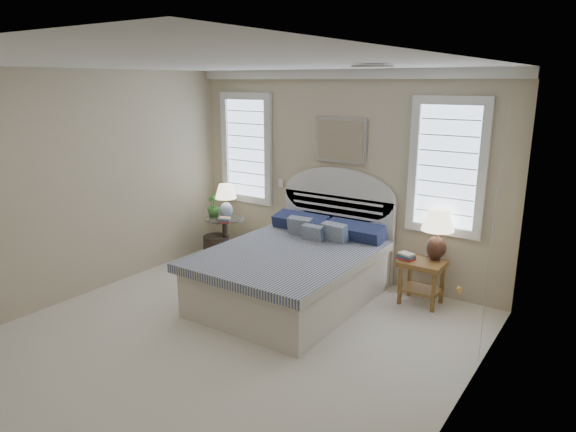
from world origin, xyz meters
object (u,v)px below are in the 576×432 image
at_px(side_table_left, 225,234).
at_px(nightstand_right, 422,273).
at_px(bed, 297,268).
at_px(lamp_left, 226,197).
at_px(floor_pot, 216,247).
at_px(lamp_right, 438,229).

height_order(side_table_left, nightstand_right, side_table_left).
height_order(bed, lamp_left, bed).
xyz_separation_m(floor_pot, lamp_left, (0.14, 0.08, 0.76)).
xyz_separation_m(nightstand_right, lamp_left, (-2.93, -0.08, 0.55)).
xyz_separation_m(bed, lamp_right, (1.40, 0.84, 0.52)).
distance_m(nightstand_right, lamp_right, 0.55).
distance_m(lamp_left, lamp_right, 3.04).
distance_m(bed, side_table_left, 1.75).
relative_size(bed, nightstand_right, 4.29).
relative_size(floor_pot, lamp_right, 0.62).
height_order(floor_pot, lamp_left, lamp_left).
relative_size(nightstand_right, lamp_right, 0.86).
height_order(bed, lamp_right, bed).
xyz_separation_m(bed, nightstand_right, (1.30, 0.69, 0.00)).
xyz_separation_m(bed, side_table_left, (-1.65, 0.59, 0.00)).
bearing_deg(floor_pot, lamp_right, 5.59).
bearing_deg(nightstand_right, lamp_right, 57.37).
relative_size(side_table_left, lamp_right, 1.03).
height_order(nightstand_right, lamp_right, lamp_right).
height_order(side_table_left, floor_pot, side_table_left).
bearing_deg(lamp_right, side_table_left, -175.31).
height_order(side_table_left, lamp_right, lamp_right).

